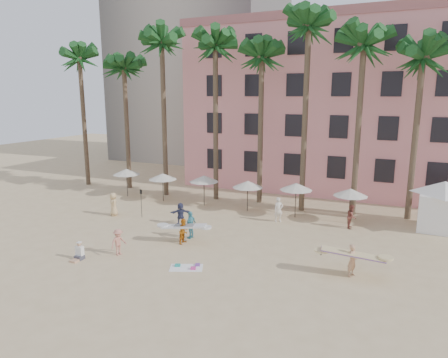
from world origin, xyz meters
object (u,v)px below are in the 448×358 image
pink_hotel (370,108)px  cabana (443,201)px  carrier_yellow (353,258)px  carrier_white (184,230)px

pink_hotel → cabana: size_ratio=7.44×
carrier_yellow → carrier_white: size_ratio=1.12×
cabana → carrier_yellow: (-4.86, -10.21, -1.08)m
carrier_yellow → carrier_white: 10.41m
cabana → carrier_white: 18.06m
cabana → carrier_yellow: cabana is taller
carrier_white → pink_hotel: bearing=67.4°
pink_hotel → cabana: 14.99m
pink_hotel → carrier_yellow: size_ratio=10.71×
cabana → carrier_yellow: bearing=-115.5°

